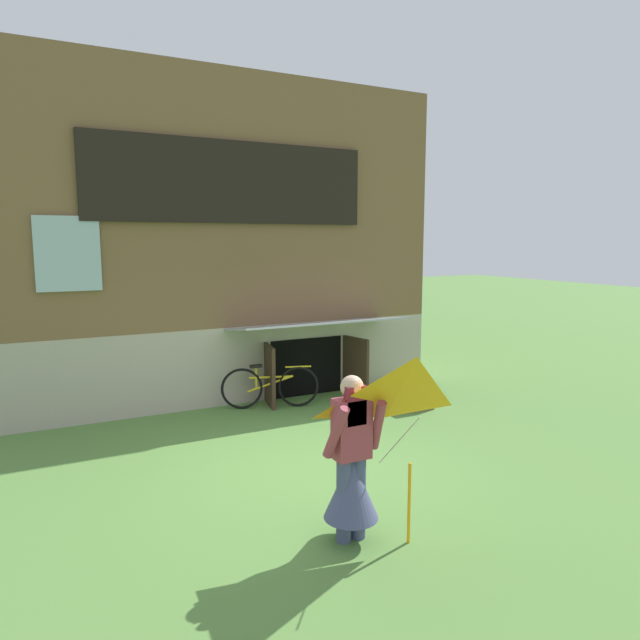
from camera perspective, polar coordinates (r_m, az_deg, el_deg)
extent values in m
plane|color=#56843D|center=(7.44, -0.72, -14.25)|extent=(60.00, 60.00, 0.00)
cube|color=#ADA393|center=(12.53, -12.55, -2.06)|extent=(7.87, 5.57, 1.35)
cube|color=brown|center=(12.36, -12.95, 10.82)|extent=(7.87, 5.57, 4.24)
cube|color=black|center=(9.68, -8.78, 13.50)|extent=(4.72, 0.08, 1.33)
cube|color=#9EB7C6|center=(9.69, -8.82, 13.48)|extent=(4.56, 0.04, 1.21)
cube|color=#9EB7C6|center=(9.16, -23.95, 6.09)|extent=(0.90, 0.06, 1.10)
cube|color=black|center=(10.42, -1.33, -4.72)|extent=(1.40, 0.03, 1.05)
cube|color=#3D2B1E|center=(9.83, -5.09, -5.52)|extent=(0.18, 0.70, 1.05)
cube|color=#3D2B1E|center=(10.56, 3.52, -4.55)|extent=(0.20, 0.70, 1.05)
cube|color=#999EA8|center=(9.79, 0.02, -0.35)|extent=(3.09, 1.09, 0.18)
cylinder|color=#474C75|center=(5.58, 2.39, -17.64)|extent=(0.14, 0.14, 0.80)
cylinder|color=#474C75|center=(5.65, 3.87, -17.29)|extent=(0.14, 0.14, 0.80)
cone|color=#474C75|center=(5.56, 3.15, -16.34)|extent=(0.52, 0.52, 0.60)
cube|color=#993847|center=(5.35, 3.19, -10.81)|extent=(0.34, 0.20, 0.57)
cylinder|color=#993847|center=(5.16, 1.61, -11.20)|extent=(0.17, 0.32, 0.53)
cylinder|color=#993847|center=(5.37, 5.80, -10.44)|extent=(0.17, 0.32, 0.53)
cube|color=maroon|center=(5.23, 3.55, -8.55)|extent=(0.20, 0.08, 0.36)
sphere|color=#D8AD8E|center=(5.24, 3.23, -6.72)|extent=(0.22, 0.22, 0.22)
pyramid|color=orange|center=(4.97, 9.58, -8.96)|extent=(1.15, 0.88, 0.73)
cylinder|color=beige|center=(5.37, 7.86, -11.96)|extent=(0.01, 0.63, 0.64)
cylinder|color=orange|center=(5.61, 8.93, -17.68)|extent=(0.03, 0.03, 0.78)
torus|color=black|center=(9.75, -2.18, -6.67)|extent=(0.68, 0.26, 0.70)
torus|color=black|center=(9.69, -7.82, -6.83)|extent=(0.68, 0.26, 0.70)
cylinder|color=gold|center=(9.66, -5.00, -5.72)|extent=(0.69, 0.26, 0.04)
cylinder|color=gold|center=(9.69, -4.99, -6.38)|extent=(0.75, 0.28, 0.28)
cylinder|color=gold|center=(9.65, -6.42, -5.76)|extent=(0.04, 0.04, 0.39)
cube|color=black|center=(9.61, -6.44, -4.62)|extent=(0.20, 0.08, 0.05)
cylinder|color=gold|center=(9.67, -2.19, -4.70)|extent=(0.43, 0.17, 0.03)
cube|color=brown|center=(9.79, 9.82, -7.52)|extent=(0.41, 0.35, 0.44)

